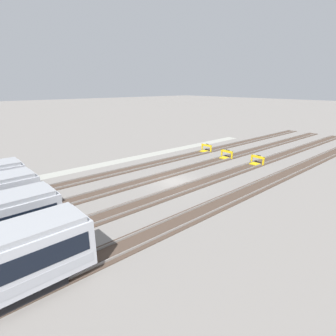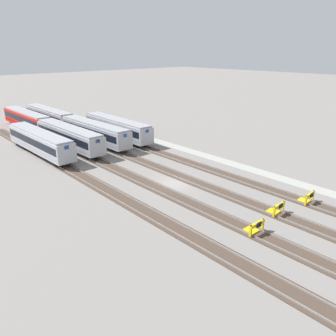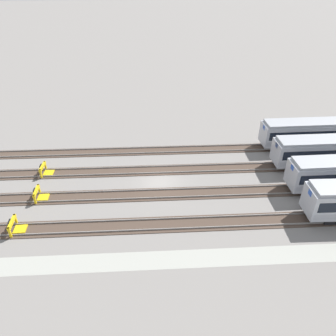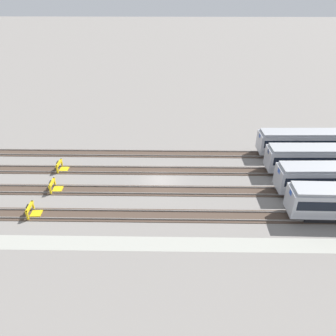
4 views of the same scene
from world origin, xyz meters
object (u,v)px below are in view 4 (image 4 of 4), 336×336
bumper_stop_near_inner_track (55,186)px  bumper_stop_middle_track (61,167)px  subway_car_front_row_left_inner (323,142)px  bumper_stop_nearest_track (33,211)px

bumper_stop_near_inner_track → bumper_stop_middle_track: (-0.61, 4.73, 0.00)m
subway_car_front_row_left_inner → bumper_stop_near_inner_track: 36.48m
bumper_stop_nearest_track → bumper_stop_near_inner_track: same height
subway_car_front_row_left_inner → bumper_stop_nearest_track: (-36.04, -14.27, -1.53)m
bumper_stop_nearest_track → bumper_stop_middle_track: size_ratio=1.00×
bumper_stop_nearest_track → bumper_stop_middle_track: same height
subway_car_front_row_left_inner → bumper_stop_middle_track: bearing=-172.4°
bumper_stop_nearest_track → bumper_stop_near_inner_track: bearing=79.7°
subway_car_front_row_left_inner → bumper_stop_nearest_track: size_ratio=8.99×
subway_car_front_row_left_inner → bumper_stop_near_inner_track: size_ratio=9.00×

